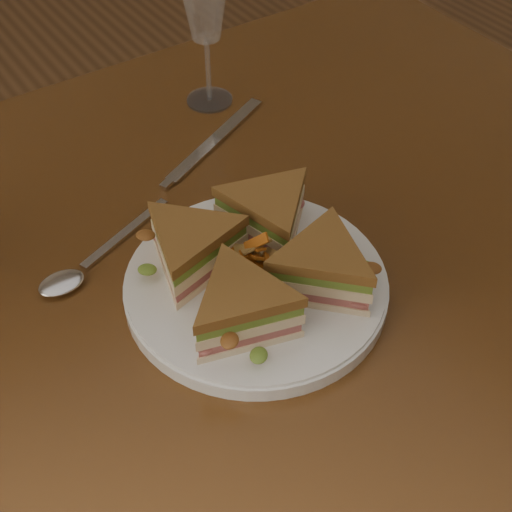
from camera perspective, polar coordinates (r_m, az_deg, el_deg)
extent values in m
cube|color=#3B200D|center=(0.78, -4.23, -0.48)|extent=(1.20, 0.80, 0.04)
cylinder|color=#362010|center=(1.48, 7.83, 5.49)|extent=(0.06, 0.06, 0.71)
cylinder|color=white|center=(0.72, 0.00, -2.38)|extent=(0.26, 0.26, 0.02)
cube|color=silver|center=(0.79, -10.38, 1.79)|extent=(0.13, 0.06, 0.00)
ellipsoid|color=silver|center=(0.75, -15.30, -2.14)|extent=(0.05, 0.03, 0.01)
cube|color=silver|center=(0.92, -3.18, 9.32)|extent=(0.19, 0.10, 0.00)
cube|color=silver|center=(0.86, -6.48, 6.28)|extent=(0.05, 0.03, 0.00)
cylinder|color=white|center=(0.99, -3.73, 12.36)|extent=(0.06, 0.06, 0.00)
cylinder|color=white|center=(0.97, -3.86, 14.67)|extent=(0.01, 0.01, 0.09)
cone|color=white|center=(0.92, -4.15, 19.70)|extent=(0.07, 0.07, 0.10)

